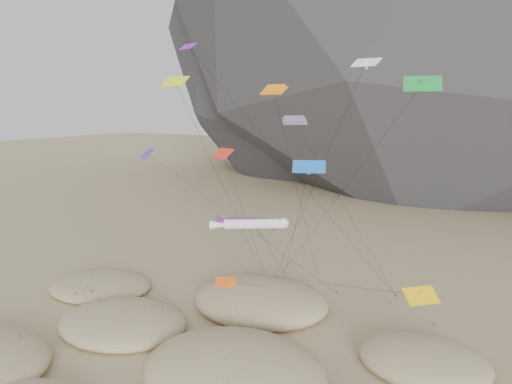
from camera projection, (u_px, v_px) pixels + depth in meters
The scene contains 8 objects.
dunes at pixel (190, 358), 40.53m from camera, with size 50.76×36.34×4.12m.
dune_grass at pixel (181, 357), 40.52m from camera, with size 42.32×27.94×1.43m.
kite_stakes at pixel (324, 293), 55.92m from camera, with size 23.43×6.29×0.30m.
rainbow_tube_kite at pixel (248, 223), 46.07m from camera, with size 7.05×12.60×11.05m.
white_tube_kite at pixel (251, 224), 41.76m from camera, with size 6.64×14.36×11.84m.
orange_parafoil at pixel (274, 92), 46.58m from camera, with size 2.88×11.20×22.91m.
multi_parafoil at pixel (297, 124), 43.81m from camera, with size 7.75×13.84×20.09m.
delta_kites at pixel (271, 149), 40.79m from camera, with size 30.49×23.50×26.35m.
Camera 1 is at (22.87, -25.74, 21.10)m, focal length 35.00 mm.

